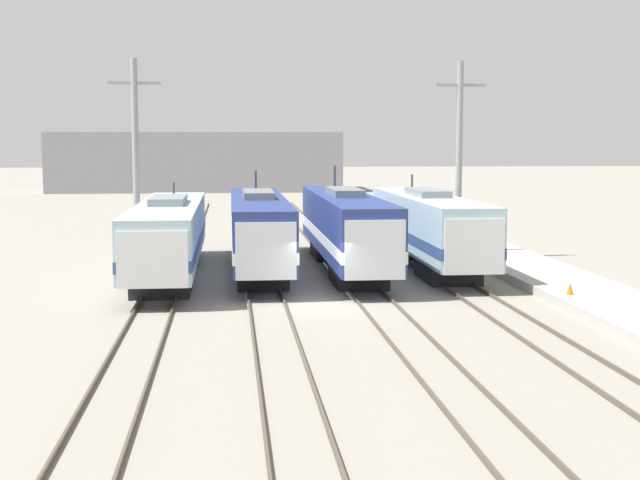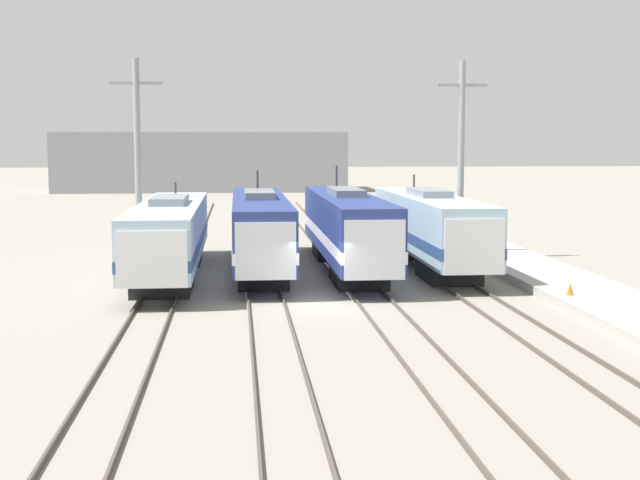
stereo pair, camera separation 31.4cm
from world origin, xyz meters
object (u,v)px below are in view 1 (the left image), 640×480
(locomotive_center_left, at_px, (259,230))
(traffic_cone, at_px, (570,288))
(locomotive_far_left, at_px, (168,236))
(locomotive_center_right, at_px, (346,229))
(locomotive_far_right, at_px, (429,228))
(catenary_tower_right, at_px, (459,157))
(catenary_tower_left, at_px, (136,158))

(locomotive_center_left, distance_m, traffic_cone, 16.19)
(locomotive_far_left, distance_m, locomotive_center_right, 8.92)
(locomotive_far_right, bearing_deg, locomotive_center_left, -177.90)
(traffic_cone, bearing_deg, catenary_tower_right, 93.23)
(locomotive_center_left, height_order, traffic_cone, locomotive_center_left)
(locomotive_center_left, distance_m, locomotive_far_right, 8.83)
(catenary_tower_left, relative_size, traffic_cone, 21.90)
(locomotive_center_right, height_order, catenary_tower_right, catenary_tower_right)
(locomotive_center_left, bearing_deg, locomotive_far_right, 2.10)
(locomotive_far_right, xyz_separation_m, catenary_tower_right, (2.52, 3.76, 3.58))
(locomotive_center_right, height_order, locomotive_far_right, locomotive_center_right)
(locomotive_center_right, bearing_deg, locomotive_far_right, 6.55)
(locomotive_center_right, height_order, traffic_cone, locomotive_center_right)
(locomotive_far_left, bearing_deg, locomotive_center_left, 18.36)
(catenary_tower_right, bearing_deg, catenary_tower_left, 180.00)
(locomotive_far_left, relative_size, catenary_tower_right, 1.75)
(locomotive_center_right, distance_m, traffic_cone, 13.06)
(catenary_tower_left, bearing_deg, locomotive_center_right, -21.45)
(locomotive_far_left, bearing_deg, catenary_tower_left, 110.19)
(locomotive_far_left, bearing_deg, traffic_cone, -28.79)
(locomotive_far_left, bearing_deg, locomotive_center_right, 8.26)
(catenary_tower_right, relative_size, traffic_cone, 21.90)
(catenary_tower_left, height_order, traffic_cone, catenary_tower_left)
(locomotive_far_right, distance_m, catenary_tower_left, 16.14)
(locomotive_center_left, height_order, locomotive_center_right, locomotive_center_right)
(locomotive_center_left, xyz_separation_m, catenary_tower_left, (-6.45, 4.09, 3.59))
(locomotive_center_left, height_order, locomotive_far_right, locomotive_center_left)
(locomotive_center_left, bearing_deg, catenary_tower_left, 147.65)
(locomotive_far_left, xyz_separation_m, locomotive_center_left, (4.41, 1.46, 0.08))
(locomotive_far_left, bearing_deg, locomotive_far_right, 7.69)
(locomotive_far_left, height_order, catenary_tower_left, catenary_tower_left)
(locomotive_far_left, xyz_separation_m, catenary_tower_right, (15.76, 5.55, 3.67))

